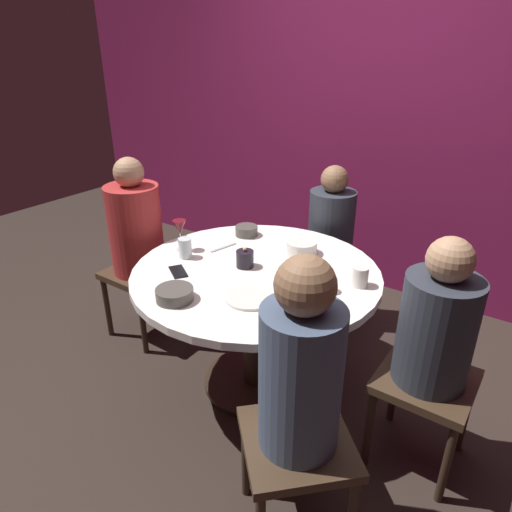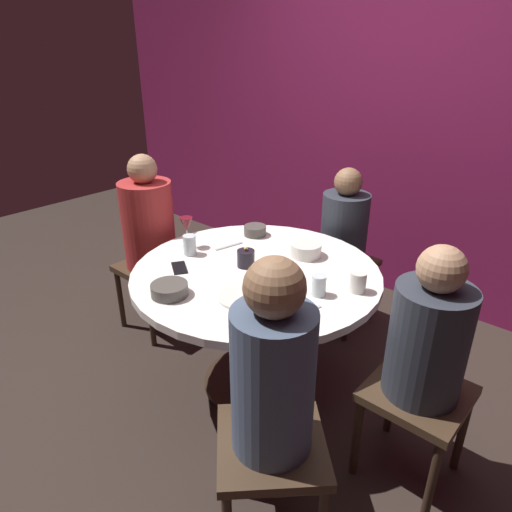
# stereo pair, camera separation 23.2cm
# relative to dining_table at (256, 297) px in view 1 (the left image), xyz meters

# --- Properties ---
(ground_plane) EXTENTS (8.00, 8.00, 0.00)m
(ground_plane) POSITION_rel_dining_table_xyz_m (0.00, 0.00, -0.57)
(ground_plane) COLOR #2D231E
(back_wall) EXTENTS (6.00, 0.10, 2.60)m
(back_wall) POSITION_rel_dining_table_xyz_m (0.00, 1.59, 0.73)
(back_wall) COLOR maroon
(back_wall) RESTS_ON ground
(dining_table) EXTENTS (1.28, 1.28, 0.73)m
(dining_table) POSITION_rel_dining_table_xyz_m (0.00, 0.00, 0.00)
(dining_table) COLOR white
(dining_table) RESTS_ON ground
(seated_diner_left) EXTENTS (0.40, 0.40, 1.20)m
(seated_diner_left) POSITION_rel_dining_table_xyz_m (-0.91, 0.00, 0.16)
(seated_diner_left) COLOR #3F2D1E
(seated_diner_left) RESTS_ON ground
(seated_diner_back) EXTENTS (0.40, 0.40, 1.10)m
(seated_diner_back) POSITION_rel_dining_table_xyz_m (0.00, 0.87, 0.11)
(seated_diner_back) COLOR #3F2D1E
(seated_diner_back) RESTS_ON ground
(seated_diner_right) EXTENTS (0.40, 0.40, 1.13)m
(seated_diner_right) POSITION_rel_dining_table_xyz_m (0.91, 0.00, 0.13)
(seated_diner_right) COLOR #3F2D1E
(seated_diner_right) RESTS_ON ground
(seated_diner_front_right) EXTENTS (0.57, 0.57, 1.22)m
(seated_diner_front_right) POSITION_rel_dining_table_xyz_m (0.62, -0.62, 0.17)
(seated_diner_front_right) COLOR #3F2D1E
(seated_diner_front_right) RESTS_ON ground
(candle_holder) EXTENTS (0.09, 0.09, 0.11)m
(candle_holder) POSITION_rel_dining_table_xyz_m (-0.07, -0.00, 0.20)
(candle_holder) COLOR black
(candle_holder) RESTS_ON dining_table
(wine_glass) EXTENTS (0.08, 0.08, 0.18)m
(wine_glass) POSITION_rel_dining_table_xyz_m (-0.50, -0.03, 0.29)
(wine_glass) COLOR silver
(wine_glass) RESTS_ON dining_table
(dinner_plate) EXTENTS (0.23, 0.23, 0.01)m
(dinner_plate) POSITION_rel_dining_table_xyz_m (0.14, -0.25, 0.17)
(dinner_plate) COLOR silver
(dinner_plate) RESTS_ON dining_table
(cell_phone) EXTENTS (0.16, 0.13, 0.01)m
(cell_phone) POSITION_rel_dining_table_xyz_m (-0.31, -0.25, 0.16)
(cell_phone) COLOR black
(cell_phone) RESTS_ON dining_table
(bowl_serving_large) EXTENTS (0.17, 0.17, 0.07)m
(bowl_serving_large) POSITION_rel_dining_table_xyz_m (0.09, 0.31, 0.20)
(bowl_serving_large) COLOR silver
(bowl_serving_large) RESTS_ON dining_table
(bowl_salad_center) EXTENTS (0.14, 0.14, 0.06)m
(bowl_salad_center) POSITION_rel_dining_table_xyz_m (-0.32, 0.35, 0.19)
(bowl_salad_center) COLOR #4C4742
(bowl_salad_center) RESTS_ON dining_table
(bowl_small_white) EXTENTS (0.17, 0.17, 0.06)m
(bowl_small_white) POSITION_rel_dining_table_xyz_m (-0.13, -0.46, 0.19)
(bowl_small_white) COLOR #4C4742
(bowl_small_white) RESTS_ON dining_table
(cup_near_candle) EXTENTS (0.08, 0.08, 0.10)m
(cup_near_candle) POSITION_rel_dining_table_xyz_m (0.50, 0.15, 0.21)
(cup_near_candle) COLOR silver
(cup_near_candle) RESTS_ON dining_table
(cup_by_left_diner) EXTENTS (0.07, 0.07, 0.11)m
(cup_by_left_diner) POSITION_rel_dining_table_xyz_m (-0.40, -0.09, 0.21)
(cup_by_left_diner) COLOR silver
(cup_by_left_diner) RESTS_ON dining_table
(cup_by_right_diner) EXTENTS (0.07, 0.07, 0.10)m
(cup_by_right_diner) POSITION_rel_dining_table_xyz_m (0.39, -0.00, 0.21)
(cup_by_right_diner) COLOR silver
(cup_by_right_diner) RESTS_ON dining_table
(fork_near_plate) EXTENTS (0.06, 0.18, 0.01)m
(fork_near_plate) POSITION_rel_dining_table_xyz_m (-0.31, 0.12, 0.16)
(fork_near_plate) COLOR #B7B7BC
(fork_near_plate) RESTS_ON dining_table
(knife_near_plate) EXTENTS (0.06, 0.18, 0.01)m
(knife_near_plate) POSITION_rel_dining_table_xyz_m (0.43, -0.17, 0.16)
(knife_near_plate) COLOR #B7B7BC
(knife_near_plate) RESTS_ON dining_table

